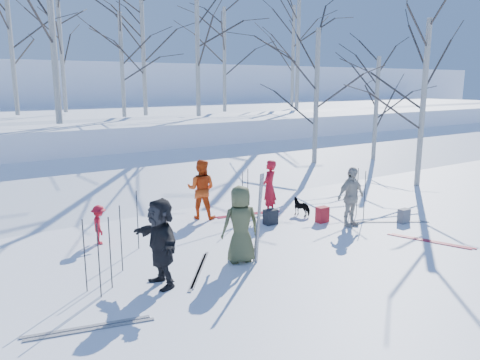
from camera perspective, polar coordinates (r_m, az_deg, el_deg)
ground at (r=10.74m, az=4.50°, el=-8.18°), size 120.00×120.00×0.00m
snow_ramp at (r=16.55m, az=-10.65°, el=-0.65°), size 70.00×9.49×4.12m
snow_plateau at (r=25.82m, az=-19.58°, el=5.22°), size 70.00×18.00×2.20m
far_hill at (r=46.36m, az=-26.27°, el=8.57°), size 90.00×30.00×6.00m
skier_olive_center at (r=9.64m, az=0.06°, el=-5.43°), size 0.89×0.69×1.62m
skier_red_north at (r=13.11m, az=3.59°, el=-0.93°), size 0.68×0.60×1.56m
skier_redor_behind at (r=12.77m, az=-4.75°, el=-1.12°), size 1.00×0.99×1.63m
skier_red_seated at (r=11.27m, az=-16.79°, el=-5.24°), size 0.45×0.65×0.92m
skier_cream_east at (r=12.37m, az=13.36°, el=-2.01°), size 0.92×0.40×1.56m
skier_grey_west at (r=8.66m, az=-9.66°, el=-7.51°), size 0.49×1.53×1.65m
dog at (r=13.25m, az=7.56°, el=-3.25°), size 0.44×0.64×0.49m
upright_ski_left at (r=9.51m, az=2.30°, el=-4.78°), size 0.10×0.17×1.90m
upright_ski_right at (r=9.60m, az=2.27°, el=-4.63°), size 0.15×0.23×1.89m
ski_pair_a at (r=13.19m, az=17.96°, el=-4.87°), size 1.92×2.08×0.02m
ski_pair_b at (r=13.27m, az=0.95°, el=-4.18°), size 0.92×1.98×0.02m
ski_pair_c at (r=9.49m, az=-5.00°, el=-10.89°), size 2.05×2.09×0.02m
ski_pair_d at (r=11.95m, az=22.16°, el=-6.91°), size 1.49×2.04×0.02m
ski_pair_e at (r=7.79m, az=-17.92°, el=-16.81°), size 1.07×1.99×0.02m
ski_pole_a at (r=10.67m, az=-12.39°, el=-4.78°), size 0.02×0.02×1.34m
ski_pole_b at (r=13.49m, az=14.11°, el=-1.37°), size 0.02×0.02×1.34m
ski_pole_c at (r=9.51m, az=-14.31°, el=-6.94°), size 0.02×0.02×1.34m
ski_pole_d at (r=8.48m, az=-16.82°, el=-9.42°), size 0.02×0.02×1.34m
ski_pole_e at (r=8.78m, az=-18.41°, el=-8.77°), size 0.02×0.02×1.34m
ski_pole_f at (r=13.11m, az=14.95°, el=-1.80°), size 0.02×0.02×1.34m
ski_pole_g at (r=12.55m, az=0.30°, el=-2.00°), size 0.02×0.02×1.34m
ski_pole_h at (r=13.04m, az=13.28°, el=-1.79°), size 0.02×0.02×1.34m
ski_pole_i at (r=8.80m, az=-15.54°, el=-8.55°), size 0.02×0.02×1.34m
ski_pole_j at (r=13.00m, az=0.95°, el=-1.51°), size 0.02×0.02×1.34m
backpack_red at (r=12.69m, az=10.00°, el=-4.17°), size 0.32×0.22×0.42m
backpack_grey at (r=13.18m, az=19.34°, el=-4.16°), size 0.30×0.20×0.38m
backpack_dark at (r=12.35m, az=3.75°, el=-4.51°), size 0.34×0.24×0.40m
birch_plateau_b at (r=21.01m, az=-14.20°, el=13.40°), size 3.64×3.64×4.34m
birch_plateau_c at (r=18.35m, az=-22.09°, el=18.81°), size 6.14×6.14×7.92m
birch_plateau_d at (r=24.11m, az=-1.91°, el=14.37°), size 4.16×4.16×5.08m
birch_plateau_e at (r=28.92m, az=6.47°, el=14.67°), size 4.71×4.71×5.88m
birch_plateau_f at (r=23.83m, az=-26.13°, el=14.59°), size 4.94×4.94×6.20m
birch_plateau_h at (r=26.03m, az=7.10°, el=16.26°), size 5.53×5.53×7.04m
birch_plateau_j at (r=21.05m, az=-5.21°, el=15.82°), size 4.73×4.73×5.90m
birch_plateau_k at (r=21.81m, az=-11.68°, el=14.51°), size 4.21×4.21×5.15m
birch_plateau_l at (r=25.24m, az=-20.95°, el=14.46°), size 4.74×4.74×5.92m
birch_edge_b at (r=17.76m, az=21.41°, el=8.55°), size 4.66×4.66×5.80m
birch_edge_c at (r=20.80m, az=16.22°, el=7.77°), size 3.91×3.91×4.73m
birch_edge_e at (r=18.75m, az=9.26°, el=9.16°), size 4.58×4.58×5.69m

